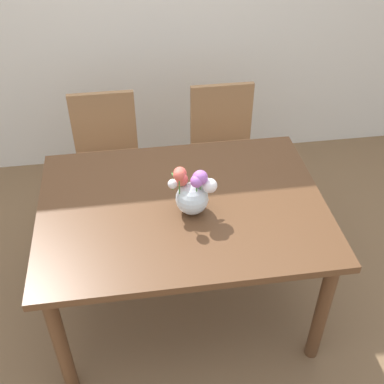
{
  "coord_description": "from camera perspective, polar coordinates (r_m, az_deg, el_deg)",
  "views": [
    {
      "loc": [
        -0.22,
        -1.82,
        2.33
      ],
      "look_at": [
        0.04,
        -0.06,
        0.88
      ],
      "focal_mm": 45.18,
      "sensor_mm": 36.0,
      "label": 1
    }
  ],
  "objects": [
    {
      "name": "dining_table",
      "position": [
        2.47,
        -1.14,
        -3.04
      ],
      "size": [
        1.43,
        1.06,
        0.76
      ],
      "color": "brown",
      "rests_on": "ground_plane"
    },
    {
      "name": "flower_vase",
      "position": [
        2.29,
        0.01,
        -0.05
      ],
      "size": [
        0.23,
        0.2,
        0.27
      ],
      "color": "silver",
      "rests_on": "dining_table"
    },
    {
      "name": "chair_right",
      "position": [
        3.3,
        3.74,
        5.79
      ],
      "size": [
        0.42,
        0.42,
        0.9
      ],
      "rotation": [
        0.0,
        0.0,
        3.14
      ],
      "color": "#9E7047",
      "rests_on": "ground_plane"
    },
    {
      "name": "ground_plane",
      "position": [
        2.96,
        -0.97,
        -12.65
      ],
      "size": [
        12.0,
        12.0,
        0.0
      ],
      "primitive_type": "plane",
      "color": "brown"
    },
    {
      "name": "chair_left",
      "position": [
        3.24,
        -10.04,
        4.61
      ],
      "size": [
        0.42,
        0.42,
        0.9
      ],
      "rotation": [
        0.0,
        0.0,
        3.14
      ],
      "color": "#9E7047",
      "rests_on": "ground_plane"
    }
  ]
}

